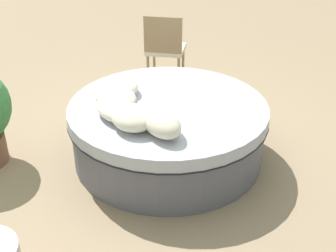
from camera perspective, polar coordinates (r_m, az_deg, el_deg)
ground_plane at (r=4.74m, az=-0.00°, el=-3.88°), size 16.00×16.00×0.00m
round_bed at (r=4.58m, az=-0.00°, el=-0.59°), size 2.02×2.02×0.62m
throw_pillow_0 at (r=4.69m, az=-5.89°, el=5.31°), size 0.45×0.30×0.17m
throw_pillow_1 at (r=4.45m, az=-6.81°, el=3.77°), size 0.53×0.39×0.15m
throw_pillow_2 at (r=4.21m, az=-6.82°, el=2.25°), size 0.53×0.32×0.17m
throw_pillow_3 at (r=4.00m, az=-4.53°, el=1.09°), size 0.44×0.38×0.20m
throw_pillow_4 at (r=3.88m, az=-0.85°, el=0.38°), size 0.48×0.29×0.21m
patio_chair at (r=6.28m, az=-0.44°, el=10.51°), size 0.72×0.72×0.98m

